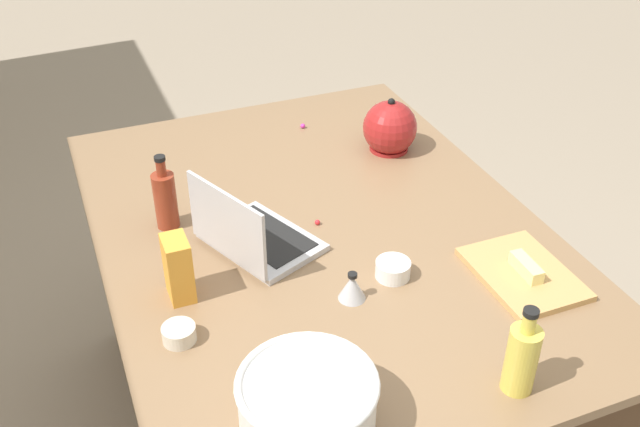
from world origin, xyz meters
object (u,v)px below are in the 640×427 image
bottle_oil (522,358)px  candy_bag (178,269)px  laptop (251,235)px  ramekin_small (393,269)px  kitchen_timer (352,287)px  bottle_soy (165,199)px  butter_stick_left (526,267)px  ramekin_medium (179,334)px  cutting_board (523,274)px  kettle (390,128)px  mixing_bowl_large (307,402)px

bottle_oil → candy_bag: 0.83m
laptop → ramekin_small: laptop is taller
laptop → candy_bag: (-0.12, 0.22, 0.04)m
kitchen_timer → bottle_oil: bearing=-152.6°
candy_bag → bottle_soy: bearing=-6.6°
ramekin_small → butter_stick_left: bearing=-113.3°
ramekin_medium → kitchen_timer: (-0.01, -0.43, 0.02)m
butter_stick_left → candy_bag: candy_bag is taller
laptop → ramekin_small: 0.39m
laptop → cutting_board: (-0.38, -0.62, -0.04)m
bottle_soy → kettle: bottle_soy is taller
kettle → laptop: bearing=121.6°
ramekin_small → kitchen_timer: bearing=106.4°
bottle_oil → butter_stick_left: 0.39m
bottle_oil → kettle: size_ratio=1.03×
butter_stick_left → kitchen_timer: 0.46m
laptop → ramekin_small: size_ratio=4.07×
kitchen_timer → candy_bag: (0.17, 0.39, 0.05)m
candy_bag → kettle: bearing=-59.2°
bottle_soy → cutting_board: (-0.57, -0.80, -0.08)m
laptop → kitchen_timer: bearing=-149.4°
laptop → bottle_soy: 0.27m
bottle_soy → candy_bag: (-0.32, 0.04, -0.01)m
cutting_board → butter_stick_left: 0.03m
laptop → ramekin_small: (-0.25, -0.30, -0.02)m
butter_stick_left → ramekin_medium: size_ratio=1.38×
bottle_soy → cutting_board: bottle_soy is taller
bottle_soy → kitchen_timer: (-0.49, -0.36, -0.05)m
kitchen_timer → candy_bag: candy_bag is taller
mixing_bowl_large → kettle: 1.19m
bottle_oil → kettle: (1.06, -0.22, -0.01)m
cutting_board → kitchen_timer: 0.45m
bottle_oil → ramekin_medium: (0.42, 0.64, -0.07)m
laptop → bottle_oil: size_ratio=1.69×
cutting_board → ramekin_small: bearing=67.9°
bottle_oil → ramekin_medium: bottle_oil is taller
mixing_bowl_large → bottle_oil: bottle_oil is taller
ramekin_small → candy_bag: candy_bag is taller
ramekin_small → bottle_oil: bearing=-170.2°
cutting_board → ramekin_medium: ramekin_medium is taller
ramekin_medium → candy_bag: bearing=-14.6°
ramekin_medium → kitchen_timer: 0.43m
laptop → kitchen_timer: laptop is taller
ramekin_medium → kitchen_timer: size_ratio=1.03×
laptop → ramekin_medium: bearing=136.6°
bottle_soy → kitchen_timer: bearing=-143.8°
laptop → mixing_bowl_large: (-0.62, 0.07, 0.02)m
laptop → bottle_soy: size_ratio=1.64×
candy_bag → kitchen_timer: bearing=-113.2°
bottle_oil → cutting_board: 0.40m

